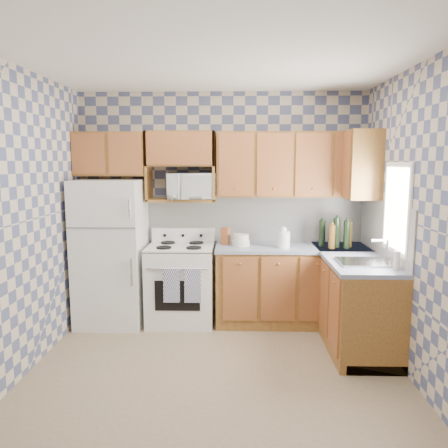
{
  "coord_description": "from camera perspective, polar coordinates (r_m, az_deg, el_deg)",
  "views": [
    {
      "loc": [
        0.18,
        -3.67,
        1.88
      ],
      "look_at": [
        0.05,
        0.75,
        1.25
      ],
      "focal_mm": 35.0,
      "sensor_mm": 36.0,
      "label": 1
    }
  ],
  "objects": [
    {
      "name": "dish_towel_left",
      "position": [
        4.85,
        -6.87,
        -7.99
      ],
      "size": [
        0.18,
        0.02,
        0.38
      ],
      "primitive_type": "cube",
      "color": "navy",
      "rests_on": "stove_body"
    },
    {
      "name": "sink",
      "position": [
        4.41,
        17.78,
        -4.81
      ],
      "size": [
        0.48,
        0.4,
        0.03
      ],
      "primitive_type": "cube",
      "color": "#B7B7BC",
      "rests_on": "countertop_right"
    },
    {
      "name": "upper_cabinets_back",
      "position": [
        5.15,
        8.96,
        7.67
      ],
      "size": [
        1.75,
        0.33,
        0.74
      ],
      "primitive_type": "cube",
      "color": "brown",
      "rests_on": "back_wall"
    },
    {
      "name": "base_cabinets_right",
      "position": [
        4.86,
        16.38,
        -9.48
      ],
      "size": [
        0.6,
        1.6,
        0.88
      ],
      "primitive_type": "cube",
      "color": "brown",
      "rests_on": "floor"
    },
    {
      "name": "electric_kettle",
      "position": [
        4.97,
        7.78,
        -2.03
      ],
      "size": [
        0.15,
        0.15,
        0.19
      ],
      "primitive_type": "cylinder",
      "color": "white",
      "rests_on": "countertop_back"
    },
    {
      "name": "backsplash_back",
      "position": [
        5.31,
        4.04,
        0.73
      ],
      "size": [
        2.6,
        0.02,
        0.56
      ],
      "primitive_type": "cube",
      "color": "white",
      "rests_on": "back_wall"
    },
    {
      "name": "stove_body",
      "position": [
        5.19,
        -5.63,
        -7.92
      ],
      "size": [
        0.76,
        0.65,
        0.9
      ],
      "primitive_type": "cube",
      "color": "white",
      "rests_on": "floor"
    },
    {
      "name": "upper_cabinets_right",
      "position": [
        5.11,
        17.22,
        7.41
      ],
      "size": [
        0.33,
        0.7,
        0.74
      ],
      "primitive_type": "cube",
      "color": "brown",
      "rests_on": "right_wall"
    },
    {
      "name": "refrigerator",
      "position": [
        5.24,
        -14.5,
        -3.61
      ],
      "size": [
        0.75,
        0.7,
        1.68
      ],
      "primitive_type": "cube",
      "color": "white",
      "rests_on": "floor"
    },
    {
      "name": "back_wall",
      "position": [
        5.3,
        -0.27,
        2.37
      ],
      "size": [
        3.4,
        0.02,
        2.7
      ],
      "primitive_type": "cube",
      "color": "#4C547A",
      "rests_on": "ground"
    },
    {
      "name": "floor",
      "position": [
        4.13,
        -1.06,
        -18.97
      ],
      "size": [
        3.4,
        3.4,
        0.0
      ],
      "primitive_type": "plane",
      "color": "#7A684E",
      "rests_on": "ground"
    },
    {
      "name": "base_cabinets_back",
      "position": [
        5.22,
        8.8,
        -8.01
      ],
      "size": [
        1.75,
        0.6,
        0.88
      ],
      "primitive_type": "cube",
      "color": "brown",
      "rests_on": "floor"
    },
    {
      "name": "upper_cabinets_fridge",
      "position": [
        5.32,
        -14.54,
        8.82
      ],
      "size": [
        0.82,
        0.33,
        0.5
      ],
      "primitive_type": "cube",
      "color": "brown",
      "rests_on": "back_wall"
    },
    {
      "name": "bottle_2",
      "position": [
        5.18,
        16.0,
        -1.27
      ],
      "size": [
        0.07,
        0.07,
        0.29
      ],
      "primitive_type": "cylinder",
      "color": "brown",
      "rests_on": "countertop_back"
    },
    {
      "name": "bottle_1",
      "position": [
        5.07,
        15.73,
        -1.33
      ],
      "size": [
        0.07,
        0.07,
        0.31
      ],
      "primitive_type": "cylinder",
      "color": "black",
      "rests_on": "countertop_back"
    },
    {
      "name": "countertop_back",
      "position": [
        5.11,
        8.92,
        -3.06
      ],
      "size": [
        1.77,
        0.63,
        0.04
      ],
      "primitive_type": "cube",
      "color": "gray",
      "rests_on": "base_cabinets_back"
    },
    {
      "name": "window",
      "position": [
        4.41,
        21.63,
        1.93
      ],
      "size": [
        0.02,
        0.66,
        0.86
      ],
      "primitive_type": "cube",
      "color": "silver",
      "rests_on": "right_wall"
    },
    {
      "name": "microwave_shelf",
      "position": [
        5.17,
        -5.55,
        3.13
      ],
      "size": [
        0.8,
        0.33,
        0.03
      ],
      "primitive_type": "cube",
      "color": "brown",
      "rests_on": "back_wall"
    },
    {
      "name": "bottle_0",
      "position": [
        5.1,
        14.48,
        -1.1
      ],
      "size": [
        0.07,
        0.07,
        0.33
      ],
      "primitive_type": "cylinder",
      "color": "black",
      "rests_on": "countertop_back"
    },
    {
      "name": "bottle_4",
      "position": [
        5.13,
        12.69,
        -1.17
      ],
      "size": [
        0.07,
        0.07,
        0.3
      ],
      "primitive_type": "cylinder",
      "color": "black",
      "rests_on": "countertop_back"
    },
    {
      "name": "cooktop",
      "position": [
        5.09,
        -5.7,
        -2.99
      ],
      "size": [
        0.76,
        0.65,
        0.02
      ],
      "primitive_type": "cube",
      "color": "silver",
      "rests_on": "stove_body"
    },
    {
      "name": "knife_block",
      "position": [
        5.12,
        0.2,
        -1.58
      ],
      "size": [
        0.12,
        0.12,
        0.2
      ],
      "primitive_type": "cube",
      "rotation": [
        0.0,
        0.0,
        -0.35
      ],
      "color": "brown",
      "rests_on": "countertop_back"
    },
    {
      "name": "soap_bottle",
      "position": [
        4.22,
        21.66,
        -4.46
      ],
      "size": [
        0.06,
        0.06,
        0.17
      ],
      "primitive_type": "cylinder",
      "color": "silver",
      "rests_on": "countertop_right"
    },
    {
      "name": "bottle_3",
      "position": [
        5.01,
        13.89,
        -1.62
      ],
      "size": [
        0.07,
        0.07,
        0.27
      ],
      "primitive_type": "cylinder",
      "color": "brown",
      "rests_on": "countertop_back"
    },
    {
      "name": "countertop_right",
      "position": [
        4.74,
        16.54,
        -4.17
      ],
      "size": [
        0.63,
        1.6,
        0.04
      ],
      "primitive_type": "cube",
      "color": "gray",
      "rests_on": "base_cabinets_right"
    },
    {
      "name": "food_containers",
      "position": [
        5.05,
        2.24,
        -2.09
      ],
      "size": [
        0.2,
        0.2,
        0.13
      ],
      "primitive_type": null,
      "color": "silver",
      "rests_on": "countertop_back"
    },
    {
      "name": "backsplash_right",
      "position": [
        4.77,
        20.11,
        -0.59
      ],
      "size": [
        0.02,
        1.6,
        0.56
      ],
      "primitive_type": "cube",
      "color": "white",
      "rests_on": "right_wall"
    },
    {
      "name": "dish_towel_right",
      "position": [
        4.82,
        -4.13,
        -8.05
      ],
      "size": [
        0.18,
        0.02,
        0.38
      ],
      "primitive_type": "cube",
      "color": "navy",
      "rests_on": "stove_body"
    },
    {
      "name": "backguard",
      "position": [
        5.34,
        -5.33,
        -1.42
      ],
      "size": [
        0.76,
        0.08,
        0.17
      ],
      "primitive_type": "cube",
      "color": "white",
      "rests_on": "cooktop"
    },
    {
      "name": "right_wall",
      "position": [
        4.01,
        23.93,
        -0.2
      ],
      "size": [
        0.02,
        3.2,
        2.7
      ],
      "primitive_type": "cube",
      "color": "#4C547A",
      "rests_on": "ground"
    },
    {
      "name": "microwave",
      "position": [
        5.12,
        -4.51,
        4.97
      ],
      "size": [
        0.62,
        0.48,
        0.31
      ],
      "primitive_type": "imported",
      "rotation": [
        0.0,
        0.0,
        0.22
      ],
      "color": "white",
      "rests_on": "microwave_shelf"
    }
  ]
}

